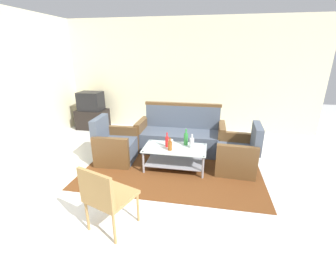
% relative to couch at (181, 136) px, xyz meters
% --- Properties ---
extents(ground_plane, '(14.00, 14.00, 0.00)m').
position_rel_couch_xyz_m(ground_plane, '(-0.02, -1.54, -0.32)').
color(ground_plane, white).
extents(wall_back, '(6.52, 0.12, 2.80)m').
position_rel_couch_xyz_m(wall_back, '(-0.02, 1.52, 1.08)').
color(wall_back, beige).
rests_on(wall_back, ground).
extents(rug, '(3.10, 2.27, 0.01)m').
position_rel_couch_xyz_m(rug, '(-0.03, -0.74, -0.31)').
color(rug, brown).
rests_on(rug, ground).
extents(couch, '(1.80, 0.74, 0.96)m').
position_rel_couch_xyz_m(couch, '(0.00, 0.00, 0.00)').
color(couch, '#4C5666').
rests_on(couch, rug).
extents(armchair_left, '(0.73, 0.79, 0.85)m').
position_rel_couch_xyz_m(armchair_left, '(-1.17, -0.74, -0.03)').
color(armchair_left, '#4C5666').
rests_on(armchair_left, rug).
extents(armchair_right, '(0.74, 0.79, 0.85)m').
position_rel_couch_xyz_m(armchair_right, '(1.11, -0.70, -0.03)').
color(armchair_right, '#4C5666').
rests_on(armchair_right, rug).
extents(coffee_table, '(1.10, 0.60, 0.40)m').
position_rel_couch_xyz_m(coffee_table, '(0.01, -0.86, -0.04)').
color(coffee_table, silver).
rests_on(coffee_table, rug).
extents(bottle_clear, '(0.08, 0.08, 0.25)m').
position_rel_couch_xyz_m(bottle_clear, '(0.30, -0.80, 0.19)').
color(bottle_clear, silver).
rests_on(bottle_clear, coffee_table).
extents(bottle_green, '(0.08, 0.08, 0.30)m').
position_rel_couch_xyz_m(bottle_green, '(0.18, -0.69, 0.21)').
color(bottle_green, '#2D8C38').
rests_on(bottle_green, coffee_table).
extents(bottle_red, '(0.06, 0.06, 0.27)m').
position_rel_couch_xyz_m(bottle_red, '(-0.13, -0.84, 0.20)').
color(bottle_red, red).
rests_on(bottle_red, coffee_table).
extents(bottle_brown, '(0.07, 0.07, 0.22)m').
position_rel_couch_xyz_m(bottle_brown, '(-0.06, -0.98, 0.18)').
color(bottle_brown, brown).
rests_on(bottle_brown, coffee_table).
extents(cup, '(0.08, 0.08, 0.10)m').
position_rel_couch_xyz_m(cup, '(-0.08, -0.75, 0.14)').
color(cup, silver).
rests_on(cup, coffee_table).
extents(tv_stand, '(0.80, 0.50, 0.52)m').
position_rel_couch_xyz_m(tv_stand, '(-2.55, 1.01, -0.06)').
color(tv_stand, black).
rests_on(tv_stand, ground).
extents(television, '(0.60, 0.45, 0.48)m').
position_rel_couch_xyz_m(television, '(-2.55, 1.02, 0.44)').
color(television, black).
rests_on(television, tv_stand).
extents(wicker_chair, '(0.61, 0.61, 0.84)m').
position_rel_couch_xyz_m(wicker_chair, '(-0.52, -2.51, 0.18)').
color(wicker_chair, '#AD844C').
rests_on(wicker_chair, ground).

